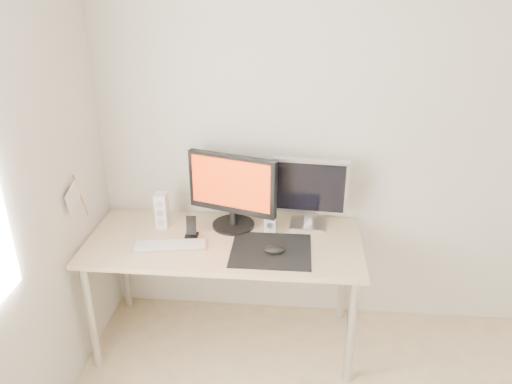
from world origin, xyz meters
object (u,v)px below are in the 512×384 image
object	(u,v)px
keyboard	(170,245)
phone_dock	(192,230)
second_monitor	(310,190)
speaker_left	(162,210)
mouse	(274,250)
desk	(224,251)
speaker_right	(270,213)
main_monitor	(232,189)

from	to	relation	value
keyboard	phone_dock	world-z (taller)	phone_dock
second_monitor	speaker_left	bearing A→B (deg)	-174.42
mouse	desk	world-z (taller)	mouse
speaker_left	phone_dock	bearing A→B (deg)	-28.25
desk	phone_dock	distance (m)	0.23
second_monitor	speaker_right	bearing A→B (deg)	-163.24
main_monitor	phone_dock	bearing A→B (deg)	-147.74
desk	phone_dock	world-z (taller)	phone_dock
desk	speaker_right	xyz separation A→B (m)	(0.26, 0.15, 0.19)
mouse	speaker_right	bearing A→B (deg)	98.33
keyboard	desk	bearing A→B (deg)	18.71
desk	speaker_left	size ratio (longest dim) A/B	7.28
main_monitor	speaker_right	distance (m)	0.27
main_monitor	phone_dock	distance (m)	0.34
speaker_left	mouse	bearing A→B (deg)	-20.31
desk	main_monitor	size ratio (longest dim) A/B	2.97
desk	mouse	bearing A→B (deg)	-22.83
second_monitor	speaker_left	world-z (taller)	second_monitor
mouse	desk	size ratio (longest dim) A/B	0.07
mouse	phone_dock	bearing A→B (deg)	163.19
main_monitor	speaker_right	size ratio (longest dim) A/B	2.45
second_monitor	phone_dock	world-z (taller)	second_monitor
desk	speaker_left	world-z (taller)	speaker_left
desk	speaker_left	bearing A→B (deg)	161.66
mouse	main_monitor	bearing A→B (deg)	132.68
mouse	keyboard	size ratio (longest dim) A/B	0.27
main_monitor	keyboard	distance (m)	0.49
second_monitor	speaker_right	world-z (taller)	second_monitor
desk	second_monitor	bearing A→B (deg)	23.97
second_monitor	phone_dock	bearing A→B (deg)	-164.13
mouse	speaker_right	size ratio (longest dim) A/B	0.54
main_monitor	keyboard	bearing A→B (deg)	-140.78
speaker_left	speaker_right	world-z (taller)	same
speaker_right	phone_dock	distance (m)	0.48
second_monitor	phone_dock	xyz separation A→B (m)	(-0.69, -0.20, -0.20)
speaker_left	speaker_right	bearing A→B (deg)	1.50
mouse	speaker_right	distance (m)	0.29
mouse	main_monitor	world-z (taller)	main_monitor
mouse	keyboard	bearing A→B (deg)	177.45
main_monitor	speaker_left	distance (m)	0.45
main_monitor	second_monitor	size ratio (longest dim) A/B	1.19
main_monitor	speaker_right	world-z (taller)	main_monitor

